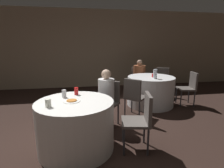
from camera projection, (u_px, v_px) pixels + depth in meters
name	position (u px, v px, depth m)	size (l,w,h in m)	color
ground_plane	(62.00, 155.00, 2.53)	(16.00, 16.00, 0.00)	black
wall_back	(72.00, 49.00, 6.31)	(16.00, 0.06, 2.80)	gray
table_near	(76.00, 125.00, 2.62)	(1.14, 1.14, 0.75)	white
table_far	(150.00, 91.00, 4.58)	(1.20, 1.20, 0.75)	white
chair_near_east	(141.00, 116.00, 2.57)	(0.47, 0.47, 0.87)	#59514C
chair_near_northeast	(109.00, 99.00, 3.42)	(0.56, 0.56, 0.87)	#59514C
chair_far_north	(138.00, 78.00, 5.52)	(0.40, 0.41, 0.87)	#59514C
chair_far_northeast	(162.00, 79.00, 5.39)	(0.56, 0.56, 0.87)	#59514C
chair_far_southwest	(134.00, 94.00, 3.72)	(0.57, 0.57, 0.87)	#59514C
chair_far_east	(190.00, 85.00, 4.54)	(0.47, 0.47, 0.87)	#59514C
person_white_shirt	(104.00, 100.00, 3.27)	(0.44, 0.45, 1.11)	black
person_floral_shirt	(140.00, 77.00, 5.36)	(0.37, 0.52, 1.11)	#4C4238
pizza_plate_near	(72.00, 101.00, 2.54)	(0.26, 0.26, 0.02)	white
soda_can_red	(76.00, 91.00, 2.86)	(0.07, 0.07, 0.12)	red
soda_can_silver	(64.00, 94.00, 2.71)	(0.07, 0.07, 0.12)	silver
cup_near	(48.00, 103.00, 2.30)	(0.08, 0.08, 0.11)	silver
bottle_far	(155.00, 74.00, 4.23)	(0.09, 0.09, 0.23)	silver
cup_far	(153.00, 75.00, 4.43)	(0.08, 0.08, 0.09)	red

